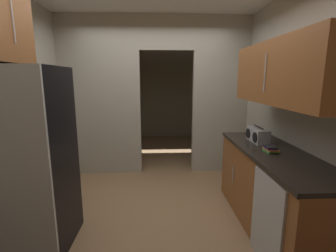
{
  "coord_description": "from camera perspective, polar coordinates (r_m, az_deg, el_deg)",
  "views": [
    {
      "loc": [
        0.03,
        -2.78,
        1.67
      ],
      "look_at": [
        0.18,
        0.36,
        1.05
      ],
      "focal_mm": 25.95,
      "sensor_mm": 36.0,
      "label": 1
    }
  ],
  "objects": [
    {
      "name": "kitchen_partition",
      "position": [
        4.24,
        -3.86,
        7.85
      ],
      "size": [
        3.23,
        0.12,
        2.7
      ],
      "color": "#ADA899",
      "rests_on": "ground"
    },
    {
      "name": "boombox",
      "position": [
        3.17,
        20.32,
        -2.0
      ],
      "size": [
        0.17,
        0.36,
        0.2
      ],
      "color": "#B2B2B7",
      "rests_on": "lower_cabinet_run"
    },
    {
      "name": "lower_cabinet_run",
      "position": [
        3.0,
        23.3,
        -13.77
      ],
      "size": [
        0.64,
        1.91,
        0.9
      ],
      "color": "brown",
      "rests_on": "ground"
    },
    {
      "name": "dishwasher",
      "position": [
        2.47,
        22.06,
        -20.19
      ],
      "size": [
        0.02,
        0.56,
        0.84
      ],
      "color": "#B7BABC",
      "rests_on": "ground"
    },
    {
      "name": "book_stack",
      "position": [
        2.79,
        22.97,
        -5.06
      ],
      "size": [
        0.13,
        0.16,
        0.07
      ],
      "color": "#388C47",
      "rests_on": "lower_cabinet_run"
    },
    {
      "name": "upper_cabinet_counterside",
      "position": [
        2.74,
        25.36,
        11.26
      ],
      "size": [
        0.36,
        1.72,
        0.63
      ],
      "color": "brown"
    },
    {
      "name": "kitchen_flank_right",
      "position": [
        2.8,
        33.07,
        2.75
      ],
      "size": [
        0.1,
        3.95,
        2.7
      ],
      "primitive_type": "cube",
      "color": "#ADA899",
      "rests_on": "ground"
    },
    {
      "name": "refrigerator",
      "position": [
        2.71,
        -29.88,
        -7.14
      ],
      "size": [
        0.71,
        0.75,
        1.78
      ],
      "color": "black",
      "rests_on": "ground"
    },
    {
      "name": "adjoining_room_shell",
      "position": [
        6.13,
        -2.93,
        8.09
      ],
      "size": [
        3.23,
        2.8,
        2.7
      ],
      "color": "gray",
      "rests_on": "ground"
    },
    {
      "name": "ground",
      "position": [
        3.25,
        -2.98,
        -19.88
      ],
      "size": [
        20.0,
        20.0,
        0.0
      ],
      "primitive_type": "plane",
      "color": "#93704C"
    }
  ]
}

